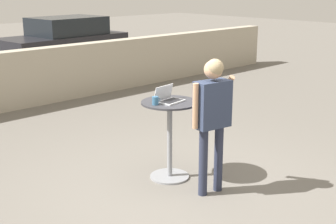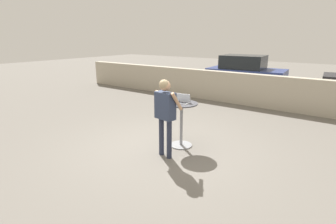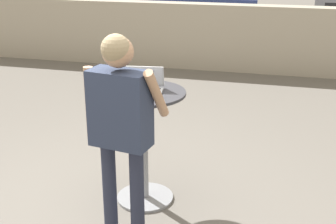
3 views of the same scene
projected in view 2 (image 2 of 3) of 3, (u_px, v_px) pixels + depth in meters
ground_plane at (165, 149)px, 6.13m from camera, size 50.00×50.00×0.00m
pavement_kerb at (246, 89)px, 10.03m from camera, size 17.20×0.35×1.20m
cafe_table at (181, 119)px, 6.15m from camera, size 0.75×0.75×1.06m
laptop at (182, 101)px, 6.05m from camera, size 0.38×0.31×0.20m
coffee_mug at (173, 99)px, 6.18m from camera, size 0.12×0.08×0.11m
standing_person at (165, 108)px, 5.47m from camera, size 0.62×0.35×1.70m
parked_car_near_street at (245, 71)px, 13.62m from camera, size 3.96×2.24×1.62m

